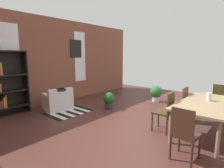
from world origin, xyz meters
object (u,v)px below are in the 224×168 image
Objects in this scene: bookshelf_tall at (5,84)px; armchair_white at (58,101)px; dining_table at (207,105)px; dining_chair_head_left at (184,133)px; vase_on_table at (209,97)px; potted_plant_by_shelf at (156,93)px; dining_chair_far_right at (181,102)px; potted_plant_window at (109,100)px; dining_chair_far_left at (166,110)px; dining_chair_head_right at (219,100)px.

bookshelf_tall reaches higher than armchair_white.
dining_chair_head_left is (-1.45, 0.00, -0.16)m from dining_table.
vase_on_table is 0.10× the size of bookshelf_tall.
dining_chair_far_right is at bearing -135.22° from potted_plant_by_shelf.
armchair_white is at bearing 133.41° from potted_plant_window.
bookshelf_tall is (-2.61, 4.90, 0.13)m from vase_on_table.
dining_chair_far_right is 1.53× the size of potted_plant_by_shelf.
potted_plant_by_shelf is (3.40, 2.20, -0.16)m from dining_chair_head_left.
bookshelf_tall reaches higher than dining_chair_far_left.
dining_chair_head_left is 2.07m from dining_chair_far_right.
dining_chair_far_left is at bearing -64.79° from bookshelf_tall.
dining_chair_head_left is 1.22m from dining_chair_far_left.
dining_chair_head_left reaches higher than dining_table.
dining_chair_head_right is at bearing -51.63° from bookshelf_tall.
dining_chair_head_left and dining_chair_far_right have the same top height.
potted_plant_window is (0.03, 2.97, -0.36)m from dining_table.
bookshelf_tall is (-3.88, 4.90, 0.45)m from dining_chair_head_right.
bookshelf_tall is at bearing 148.44° from potted_plant_by_shelf.
dining_chair_head_left is at bearing -142.35° from dining_chair_far_left.
dining_chair_far_right is at bearing 57.26° from dining_table.
vase_on_table is 0.20× the size of dining_chair_head_left.
armchair_white is at bearing 107.32° from vase_on_table.
potted_plant_by_shelf reaches higher than potted_plant_window.
dining_chair_far_right is at bearing -64.88° from armchair_white.
dining_chair_head_left is at bearing 179.82° from dining_table.
bookshelf_tall is 5.19m from potted_plant_by_shelf.
dining_chair_head_left is at bearing -78.58° from bookshelf_tall.
bookshelf_tall is (-0.99, 4.90, 0.45)m from dining_chair_head_left.
dining_chair_far_right reaches higher than potted_plant_window.
vase_on_table is at bearing -112.40° from dining_chair_far_right.
armchair_white is 3.68m from potted_plant_by_shelf.
armchair_white is at bearing 85.82° from dining_chair_head_left.
armchair_white is at bearing 121.57° from dining_chair_head_right.
dining_chair_far_right is at bearing 67.60° from vase_on_table.
dining_table reaches higher than potted_plant_window.
potted_plant_by_shelf is (4.39, -2.69, -0.61)m from bookshelf_tall.
vase_on_table is 0.20× the size of armchair_white.
armchair_white is at bearing 147.11° from potted_plant_by_shelf.
armchair_white is (-1.14, 4.21, -0.39)m from dining_table.
bookshelf_tall reaches higher than vase_on_table.
potted_plant_by_shelf is at bearing -31.56° from bookshelf_tall.
dining_chair_far_left is at bearing 122.65° from dining_table.
dining_chair_head_left is 4.05m from potted_plant_by_shelf.
bookshelf_tall is 2.06× the size of armchair_white.
potted_plant_by_shelf is at bearing -21.70° from potted_plant_window.
dining_chair_far_right is 2.28m from potted_plant_window.
potted_plant_by_shelf is at bearing 51.15° from vase_on_table.
vase_on_table is 1.31m from dining_chair_head_right.
potted_plant_window is (1.17, -1.23, 0.04)m from armchair_white.
dining_chair_far_right is 1.68× the size of potted_plant_window.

